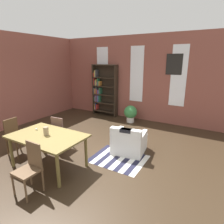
{
  "coord_description": "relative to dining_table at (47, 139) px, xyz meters",
  "views": [
    {
      "loc": [
        2.94,
        -3.36,
        2.4
      ],
      "look_at": [
        0.2,
        1.37,
        0.86
      ],
      "focal_mm": 30.17,
      "sensor_mm": 36.0,
      "label": 1
    }
  ],
  "objects": [
    {
      "name": "dining_table",
      "position": [
        0.0,
        0.0,
        0.0
      ],
      "size": [
        1.66,
        1.06,
        0.77
      ],
      "color": "brown",
      "rests_on": "ground"
    },
    {
      "name": "potted_plant_by_shelf",
      "position": [
        0.27,
        3.86,
        -0.32
      ],
      "size": [
        0.51,
        0.51,
        0.66
      ],
      "color": "silver",
      "rests_on": "ground"
    },
    {
      "name": "striped_rug",
      "position": [
        1.22,
        1.1,
        -0.68
      ],
      "size": [
        1.3,
        1.06,
        0.01
      ],
      "color": "#1E1E33",
      "rests_on": "ground"
    },
    {
      "name": "ground_plane",
      "position": [
        0.24,
        0.73,
        -0.69
      ],
      "size": [
        9.54,
        9.54,
        0.0
      ],
      "primitive_type": "plane",
      "color": "#342618"
    },
    {
      "name": "dining_chair_near_right",
      "position": [
        0.37,
        -0.76,
        -0.17
      ],
      "size": [
        0.41,
        0.41,
        0.95
      ],
      "color": "brown",
      "rests_on": "ground"
    },
    {
      "name": "tealight_candle_0",
      "position": [
        -0.47,
        0.1,
        0.1
      ],
      "size": [
        0.04,
        0.04,
        0.04
      ],
      "primitive_type": "cylinder",
      "color": "silver",
      "rests_on": "dining_table"
    },
    {
      "name": "back_wall_brick",
      "position": [
        0.24,
        4.46,
        0.97
      ],
      "size": [
        7.86,
        0.12,
        3.3
      ],
      "primitive_type": "cube",
      "color": "brown",
      "rests_on": "ground"
    },
    {
      "name": "vase_on_table",
      "position": [
        -0.02,
        0.0,
        0.18
      ],
      "size": [
        0.11,
        0.11,
        0.19
      ],
      "primitive_type": "cylinder",
      "color": "#998466",
      "rests_on": "dining_table"
    },
    {
      "name": "bookshelf_tall",
      "position": [
        -1.22,
        4.22,
        0.41
      ],
      "size": [
        1.14,
        0.3,
        2.19
      ],
      "color": "#2D2319",
      "rests_on": "ground"
    },
    {
      "name": "dining_chair_far_left",
      "position": [
        -0.37,
        0.76,
        -0.17
      ],
      "size": [
        0.42,
        0.42,
        0.95
      ],
      "color": "brown",
      "rests_on": "ground"
    },
    {
      "name": "window_pane_2",
      "position": [
        1.84,
        4.39,
        1.13
      ],
      "size": [
        0.55,
        0.02,
        2.15
      ],
      "primitive_type": "cube",
      "color": "white"
    },
    {
      "name": "window_pane_1",
      "position": [
        0.24,
        4.39,
        1.13
      ],
      "size": [
        0.55,
        0.02,
        2.15
      ],
      "primitive_type": "cube",
      "color": "white"
    },
    {
      "name": "dining_chair_head_left",
      "position": [
        -1.2,
        -0.01,
        -0.17
      ],
      "size": [
        0.43,
        0.43,
        0.95
      ],
      "color": "#4F361F",
      "rests_on": "ground"
    },
    {
      "name": "window_pane_0",
      "position": [
        -1.36,
        4.39,
        1.13
      ],
      "size": [
        0.55,
        0.02,
        2.15
      ],
      "primitive_type": "cube",
      "color": "white"
    },
    {
      "name": "framed_picture",
      "position": [
        1.66,
        4.38,
        1.54
      ],
      "size": [
        0.56,
        0.03,
        0.72
      ],
      "primitive_type": "cube",
      "color": "black"
    },
    {
      "name": "armchair_white",
      "position": [
        1.28,
        1.56,
        -0.41
      ],
      "size": [
        0.9,
        0.9,
        0.75
      ],
      "color": "silver",
      "rests_on": "ground"
    }
  ]
}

